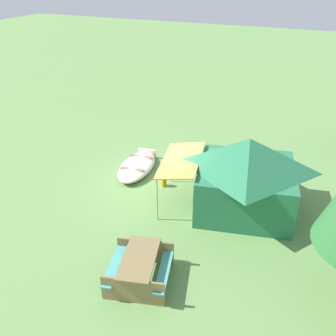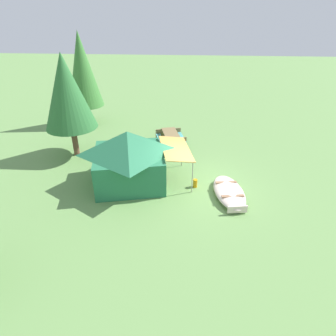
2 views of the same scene
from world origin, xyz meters
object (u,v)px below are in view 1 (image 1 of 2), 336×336
at_px(picnic_table, 139,266).
at_px(fuel_can, 164,182).
at_px(beached_rowboat, 137,166).
at_px(canvas_cabin_tent, 246,174).
at_px(cooler_box, 202,219).

height_order(picnic_table, fuel_can, picnic_table).
bearing_deg(fuel_can, beached_rowboat, -113.80).
height_order(canvas_cabin_tent, fuel_can, canvas_cabin_tent).
xyz_separation_m(canvas_cabin_tent, cooler_box, (1.36, -0.91, -1.12)).
bearing_deg(fuel_can, canvas_cabin_tent, 86.41).
bearing_deg(beached_rowboat, cooler_box, 57.70).
bearing_deg(canvas_cabin_tent, beached_rowboat, -100.55).
bearing_deg(cooler_box, fuel_can, -127.47).
distance_m(beached_rowboat, canvas_cabin_tent, 4.53).
relative_size(canvas_cabin_tent, picnic_table, 2.44).
distance_m(beached_rowboat, cooler_box, 4.05).
distance_m(picnic_table, fuel_can, 4.63).
height_order(canvas_cabin_tent, picnic_table, canvas_cabin_tent).
relative_size(picnic_table, cooler_box, 3.86).
xyz_separation_m(picnic_table, fuel_can, (-4.41, -1.38, -0.28)).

